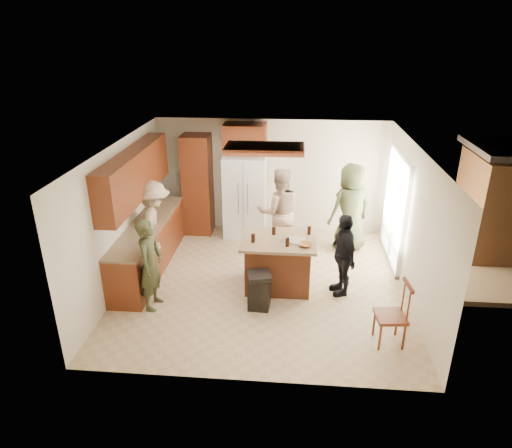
# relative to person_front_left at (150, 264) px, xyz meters

# --- Properties ---
(room_shell) EXTENTS (8.00, 5.20, 5.00)m
(room_shell) POSITION_rel_person_front_left_xyz_m (6.12, 2.53, 0.09)
(room_shell) COLOR tan
(room_shell) RESTS_ON ground
(person_front_left) EXTENTS (0.47, 0.60, 1.55)m
(person_front_left) POSITION_rel_person_front_left_xyz_m (0.00, 0.00, 0.00)
(person_front_left) COLOR #393E24
(person_front_left) RESTS_ON ground
(person_behind_left) EXTENTS (0.96, 0.70, 1.80)m
(person_behind_left) POSITION_rel_person_front_left_xyz_m (1.98, 2.14, 0.12)
(person_behind_left) COLOR tan
(person_behind_left) RESTS_ON ground
(person_behind_right) EXTENTS (1.07, 0.93, 1.84)m
(person_behind_right) POSITION_rel_person_front_left_xyz_m (3.40, 2.43, 0.14)
(person_behind_right) COLOR #3B4327
(person_behind_right) RESTS_ON ground
(person_side_right) EXTENTS (0.65, 0.95, 1.47)m
(person_side_right) POSITION_rel_person_front_left_xyz_m (3.12, 0.70, -0.04)
(person_side_right) COLOR black
(person_side_right) RESTS_ON ground
(person_counter) EXTENTS (0.79, 1.20, 1.71)m
(person_counter) POSITION_rel_person_front_left_xyz_m (-0.32, 1.38, 0.08)
(person_counter) COLOR tan
(person_counter) RESTS_ON ground
(left_cabinetry) EXTENTS (0.64, 3.00, 2.30)m
(left_cabinetry) POSITION_rel_person_front_left_xyz_m (-0.49, 1.28, 0.18)
(left_cabinetry) COLOR maroon
(left_cabinetry) RESTS_ON ground
(back_wall_units) EXTENTS (1.80, 0.60, 2.45)m
(back_wall_units) POSITION_rel_person_front_left_xyz_m (0.42, 3.08, 0.60)
(back_wall_units) COLOR maroon
(back_wall_units) RESTS_ON ground
(refrigerator) EXTENTS (0.90, 0.76, 1.80)m
(refrigerator) POSITION_rel_person_front_left_xyz_m (1.20, 3.00, 0.12)
(refrigerator) COLOR white
(refrigerator) RESTS_ON ground
(kitchen_island) EXTENTS (1.28, 1.03, 0.93)m
(kitchen_island) POSITION_rel_person_front_left_xyz_m (2.02, 0.82, -0.30)
(kitchen_island) COLOR brown
(kitchen_island) RESTS_ON ground
(island_items) EXTENTS (1.05, 0.66, 0.15)m
(island_items) POSITION_rel_person_front_left_xyz_m (2.25, 0.72, 0.19)
(island_items) COLOR silver
(island_items) RESTS_ON kitchen_island
(trash_bin) EXTENTS (0.43, 0.43, 0.63)m
(trash_bin) POSITION_rel_person_front_left_xyz_m (1.74, 0.11, -0.46)
(trash_bin) COLOR black
(trash_bin) RESTS_ON ground
(spindle_chair) EXTENTS (0.46, 0.46, 0.99)m
(spindle_chair) POSITION_rel_person_front_left_xyz_m (3.72, -0.64, -0.32)
(spindle_chair) COLOR maroon
(spindle_chair) RESTS_ON ground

